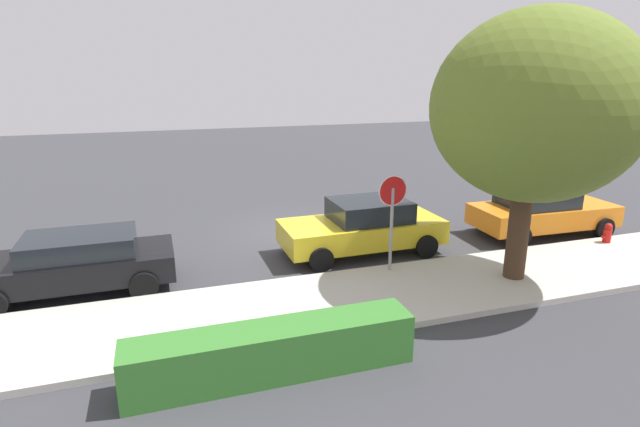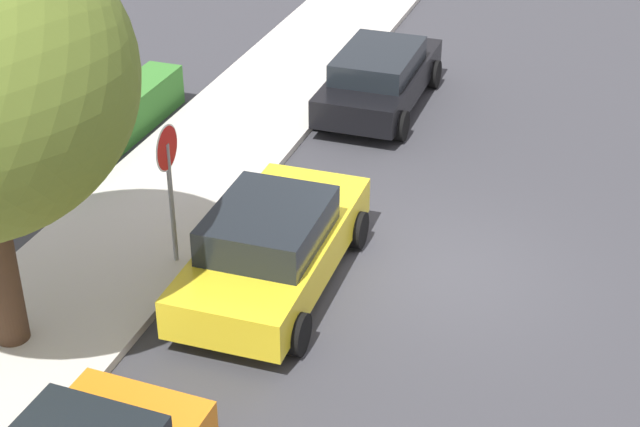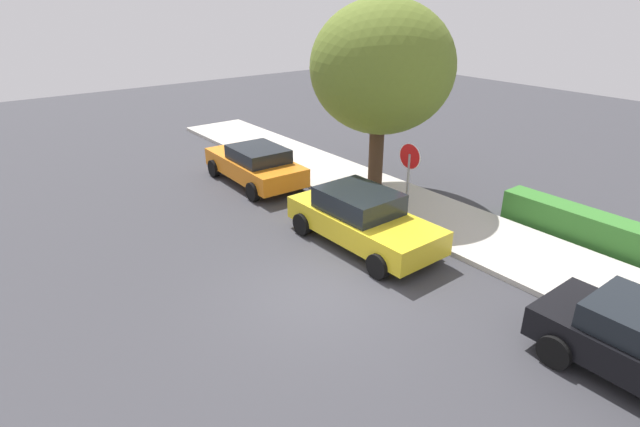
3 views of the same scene
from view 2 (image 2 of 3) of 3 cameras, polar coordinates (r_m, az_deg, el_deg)
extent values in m
plane|color=#38383D|center=(16.19, 6.96, -3.35)|extent=(60.00, 60.00, 0.00)
cube|color=beige|center=(17.77, -9.78, -0.05)|extent=(32.00, 2.97, 0.14)
cylinder|color=gray|center=(15.78, -8.61, 0.36)|extent=(0.08, 0.08, 2.25)
cylinder|color=white|center=(15.29, -8.90, 3.78)|extent=(0.75, 0.05, 0.75)
cylinder|color=red|center=(15.29, -8.90, 3.78)|extent=(0.70, 0.06, 0.70)
cube|color=yellow|center=(15.44, -2.68, -2.20)|extent=(4.52, 1.93, 0.64)
cube|color=black|center=(14.95, -3.02, -0.67)|extent=(2.10, 1.67, 0.57)
cylinder|color=black|center=(17.11, -3.77, 0.06)|extent=(0.64, 0.23, 0.64)
cylinder|color=black|center=(16.58, 2.21, -0.95)|extent=(0.64, 0.23, 0.64)
cylinder|color=black|center=(14.78, -8.14, -5.58)|extent=(0.64, 0.23, 0.64)
cylinder|color=black|center=(14.17, -1.30, -7.01)|extent=(0.64, 0.23, 0.64)
cube|color=black|center=(21.71, 3.50, 7.69)|extent=(4.41, 1.80, 0.61)
cube|color=black|center=(21.36, 3.42, 8.86)|extent=(2.41, 1.57, 0.47)
cylinder|color=black|center=(23.38, 2.38, 8.64)|extent=(0.64, 0.22, 0.64)
cylinder|color=black|center=(22.98, 6.65, 8.06)|extent=(0.64, 0.22, 0.64)
cylinder|color=black|center=(20.75, -0.02, 5.79)|extent=(0.64, 0.22, 0.64)
cylinder|color=black|center=(20.30, 4.73, 5.10)|extent=(0.64, 0.22, 0.64)
cylinder|color=#422D1E|center=(14.44, -18.09, -3.22)|extent=(0.49, 0.49, 2.59)
cube|color=#387A2D|center=(20.45, -11.95, 5.08)|extent=(4.84, 0.80, 0.88)
camera|label=1|loc=(24.70, -26.74, 18.07)|focal=28.00mm
camera|label=3|loc=(21.46, 30.16, 19.56)|focal=28.00mm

